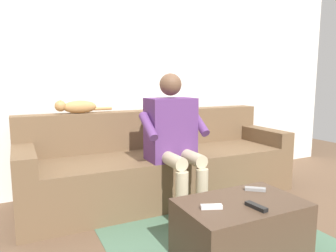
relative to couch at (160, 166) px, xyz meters
name	(u,v)px	position (x,y,z in m)	size (l,w,h in m)	color
ground_plane	(200,225)	(0.00, 0.75, -0.30)	(8.00, 8.00, 0.00)	brown
back_wall	(142,63)	(0.00, -0.48, 1.02)	(5.42, 0.06, 2.65)	silver
couch	(160,166)	(0.00, 0.00, 0.00)	(2.63, 0.83, 0.83)	brown
coffee_table	(240,229)	(0.00, 1.25, -0.11)	(0.79, 0.50, 0.38)	#4C3828
person_solo_seated	(174,135)	(0.05, 0.39, 0.38)	(0.56, 0.57, 1.20)	#5B3370
cat_on_backrest	(77,107)	(0.74, -0.27, 0.59)	(0.53, 0.12, 0.13)	#B7844C
remote_white	(211,207)	(0.24, 1.26, 0.09)	(0.13, 0.04, 0.02)	white
remote_black	(256,207)	(-0.01, 1.37, 0.09)	(0.15, 0.04, 0.02)	black
remote_gray	(255,189)	(-0.22, 1.13, 0.09)	(0.14, 0.04, 0.02)	gray
floor_rug	(225,244)	(0.00, 1.09, -0.30)	(1.55, 1.58, 0.01)	#4C7056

